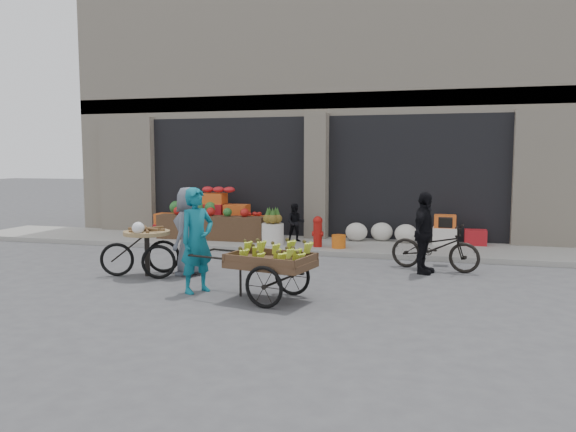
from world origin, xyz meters
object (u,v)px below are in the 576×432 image
(pineapple_bin, at_px, (273,234))
(fire_hydrant, at_px, (318,230))
(banana_cart, at_px, (268,259))
(vendor_woman, at_px, (197,240))
(vendor_grey, at_px, (189,231))
(tricycle_cart, at_px, (147,245))
(seated_person, at_px, (295,223))
(orange_bucket, at_px, (339,241))
(cyclist, at_px, (424,233))
(bicycle, at_px, (435,247))

(pineapple_bin, distance_m, fire_hydrant, 1.11)
(banana_cart, bearing_deg, vendor_woman, -175.84)
(vendor_woman, height_order, vendor_grey, vendor_woman)
(fire_hydrant, bearing_deg, banana_cart, -87.30)
(tricycle_cart, distance_m, vendor_grey, 0.81)
(tricycle_cart, bearing_deg, vendor_grey, 4.63)
(pineapple_bin, bearing_deg, tricycle_cart, -111.52)
(banana_cart, bearing_deg, seated_person, 112.59)
(orange_bucket, distance_m, vendor_woman, 4.57)
(fire_hydrant, bearing_deg, tricycle_cart, -125.86)
(orange_bucket, xyz_separation_m, vendor_grey, (-2.26, -3.05, 0.55))
(orange_bucket, relative_size, cyclist, 0.21)
(vendor_grey, bearing_deg, fire_hydrant, 152.03)
(banana_cart, height_order, cyclist, cyclist)
(seated_person, bearing_deg, fire_hydrant, -52.88)
(seated_person, relative_size, vendor_woman, 0.55)
(fire_hydrant, distance_m, vendor_woman, 4.45)
(orange_bucket, distance_m, vendor_grey, 3.83)
(pineapple_bin, height_order, bicycle, bicycle)
(vendor_woman, relative_size, vendor_grey, 1.04)
(pineapple_bin, bearing_deg, banana_cart, -73.90)
(pineapple_bin, distance_m, vendor_grey, 3.25)
(pineapple_bin, relative_size, vendor_grey, 0.32)
(fire_hydrant, bearing_deg, vendor_woman, -103.58)
(banana_cart, relative_size, vendor_grey, 1.37)
(seated_person, relative_size, banana_cart, 0.42)
(banana_cart, height_order, vendor_grey, vendor_grey)
(fire_hydrant, xyz_separation_m, tricycle_cart, (-2.46, -3.41, 0.06))
(seated_person, height_order, banana_cart, seated_person)
(banana_cart, relative_size, bicycle, 1.31)
(pineapple_bin, xyz_separation_m, fire_hydrant, (1.10, -0.05, 0.13))
(orange_bucket, relative_size, tricycle_cart, 0.22)
(tricycle_cart, xyz_separation_m, vendor_grey, (0.71, 0.31, 0.25))
(vendor_woman, bearing_deg, fire_hydrant, 16.13)
(banana_cart, distance_m, vendor_woman, 1.28)
(banana_cart, height_order, tricycle_cart, tricycle_cart)
(pineapple_bin, bearing_deg, bicycle, -21.81)
(pineapple_bin, bearing_deg, fire_hydrant, -2.60)
(pineapple_bin, height_order, vendor_woman, vendor_woman)
(vendor_grey, bearing_deg, banana_cart, 56.21)
(orange_bucket, bearing_deg, fire_hydrant, 174.29)
(bicycle, height_order, cyclist, cyclist)
(fire_hydrant, distance_m, banana_cart, 4.50)
(vendor_woman, bearing_deg, cyclist, -24.88)
(pineapple_bin, bearing_deg, vendor_grey, -101.77)
(tricycle_cart, relative_size, vendor_grey, 0.89)
(vendor_grey, bearing_deg, orange_bucket, 145.07)
(banana_cart, height_order, bicycle, bicycle)
(orange_bucket, bearing_deg, banana_cart, -93.70)
(vendor_grey, bearing_deg, vendor_woman, 32.09)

